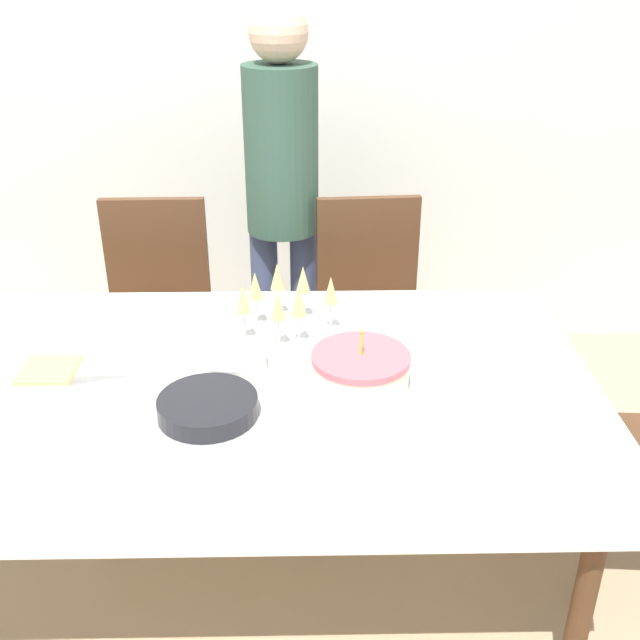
# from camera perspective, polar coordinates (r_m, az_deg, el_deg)

# --- Properties ---
(ground_plane) EXTENTS (12.00, 12.00, 0.00)m
(ground_plane) POSITION_cam_1_polar(r_m,az_deg,el_deg) (2.55, -4.74, -18.27)
(ground_plane) COLOR tan
(wall_back) EXTENTS (8.00, 0.05, 2.70)m
(wall_back) POSITION_cam_1_polar(r_m,az_deg,el_deg) (3.45, -4.06, 19.20)
(wall_back) COLOR silver
(wall_back) RESTS_ON ground_plane
(dining_table) EXTENTS (1.89, 1.01, 0.75)m
(dining_table) POSITION_cam_1_polar(r_m,az_deg,el_deg) (2.15, -5.39, -5.93)
(dining_table) COLOR white
(dining_table) RESTS_ON ground_plane
(dining_chair_far_left) EXTENTS (0.43, 0.43, 0.94)m
(dining_chair_far_left) POSITION_cam_1_polar(r_m,az_deg,el_deg) (2.98, -12.30, 0.50)
(dining_chair_far_left) COLOR #51331E
(dining_chair_far_left) RESTS_ON ground_plane
(dining_chair_far_right) EXTENTS (0.45, 0.45, 0.94)m
(dining_chair_far_right) POSITION_cam_1_polar(r_m,az_deg,el_deg) (2.93, 3.83, 0.64)
(dining_chair_far_right) COLOR #51331E
(dining_chair_far_right) RESTS_ON ground_plane
(birthday_cake) EXTENTS (0.26, 0.26, 0.17)m
(birthday_cake) POSITION_cam_1_polar(r_m,az_deg,el_deg) (1.97, 3.10, -3.86)
(birthday_cake) COLOR beige
(birthday_cake) RESTS_ON dining_table
(champagne_tray) EXTENTS (0.35, 0.35, 0.18)m
(champagne_tray) POSITION_cam_1_polar(r_m,az_deg,el_deg) (2.23, -2.74, 0.93)
(champagne_tray) COLOR silver
(champagne_tray) RESTS_ON dining_table
(plate_stack_main) EXTENTS (0.25, 0.25, 0.05)m
(plate_stack_main) POSITION_cam_1_polar(r_m,az_deg,el_deg) (1.89, -8.54, -6.56)
(plate_stack_main) COLOR black
(plate_stack_main) RESTS_ON dining_table
(plate_stack_dessert) EXTENTS (0.19, 0.19, 0.04)m
(plate_stack_dessert) POSITION_cam_1_polar(r_m,az_deg,el_deg) (2.08, -6.70, -3.17)
(plate_stack_dessert) COLOR silver
(plate_stack_dessert) RESTS_ON dining_table
(cake_knife) EXTENTS (0.30, 0.06, 0.00)m
(cake_knife) POSITION_cam_1_polar(r_m,az_deg,el_deg) (1.82, 5.84, -8.72)
(cake_knife) COLOR silver
(cake_knife) RESTS_ON dining_table
(fork_pile) EXTENTS (0.18, 0.08, 0.02)m
(fork_pile) POSITION_cam_1_polar(r_m,az_deg,el_deg) (2.05, -21.53, -6.00)
(fork_pile) COLOR silver
(fork_pile) RESTS_ON dining_table
(napkin_pile) EXTENTS (0.15, 0.15, 0.01)m
(napkin_pile) POSITION_cam_1_polar(r_m,az_deg,el_deg) (2.19, -20.00, -3.62)
(napkin_pile) COLOR #E0D166
(napkin_pile) RESTS_ON dining_table
(person_standing) EXTENTS (0.28, 0.28, 1.63)m
(person_standing) POSITION_cam_1_polar(r_m,az_deg,el_deg) (2.92, -2.92, 10.45)
(person_standing) COLOR #3F4C72
(person_standing) RESTS_ON ground_plane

